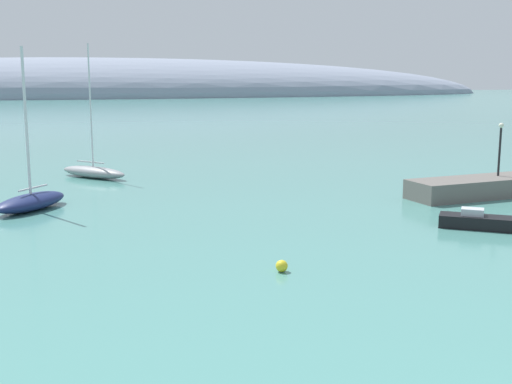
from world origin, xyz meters
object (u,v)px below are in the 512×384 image
(sailboat_navy_outer_mooring, at_px, (31,200))
(harbor_lamp_post, at_px, (500,143))
(mooring_buoy_yellow, at_px, (282,266))
(motorboat_black_outer, at_px, (486,222))
(sailboat_grey_end_of_line, at_px, (93,171))

(sailboat_navy_outer_mooring, relative_size, harbor_lamp_post, 2.70)
(mooring_buoy_yellow, distance_m, harbor_lamp_post, 24.91)
(motorboat_black_outer, bearing_deg, sailboat_navy_outer_mooring, 8.92)
(motorboat_black_outer, bearing_deg, mooring_buoy_yellow, 54.19)
(mooring_buoy_yellow, height_order, harbor_lamp_post, harbor_lamp_post)
(harbor_lamp_post, bearing_deg, mooring_buoy_yellow, -146.15)
(sailboat_grey_end_of_line, relative_size, mooring_buoy_yellow, 20.61)
(sailboat_navy_outer_mooring, distance_m, mooring_buoy_yellow, 20.27)
(sailboat_navy_outer_mooring, bearing_deg, harbor_lamp_post, 122.08)
(sailboat_navy_outer_mooring, height_order, motorboat_black_outer, sailboat_navy_outer_mooring)
(mooring_buoy_yellow, bearing_deg, motorboat_black_outer, 19.22)
(mooring_buoy_yellow, bearing_deg, sailboat_grey_end_of_line, 103.93)
(sailboat_grey_end_of_line, bearing_deg, harbor_lamp_post, 17.95)
(sailboat_grey_end_of_line, relative_size, harbor_lamp_post, 2.90)
(sailboat_navy_outer_mooring, distance_m, harbor_lamp_post, 32.16)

